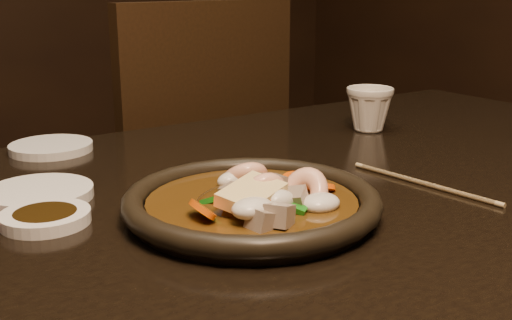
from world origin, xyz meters
TOP-DOWN VIEW (x-y plane):
  - table at (0.00, 0.00)m, footprint 1.60×0.90m
  - chair at (0.22, 0.70)m, footprint 0.51×0.51m
  - plate at (-0.05, -0.03)m, footprint 0.30×0.30m
  - stirfry at (-0.05, -0.04)m, footprint 0.21×0.20m
  - soy_dish at (-0.26, 0.08)m, footprint 0.10×0.10m
  - saucer_left at (-0.24, 0.17)m, footprint 0.13×0.13m
  - saucer_right at (-0.16, 0.39)m, footprint 0.13×0.13m
  - tea_cup at (0.36, 0.21)m, footprint 0.11×0.10m
  - chopsticks at (0.19, -0.06)m, footprint 0.03×0.23m

SIDE VIEW (x-z plane):
  - chair at x=0.22m, z-range 0.04..1.01m
  - table at x=0.00m, z-range 0.30..1.05m
  - chopsticks at x=0.19m, z-range 0.75..0.76m
  - saucer_right at x=-0.16m, z-range 0.75..0.76m
  - saucer_left at x=-0.24m, z-range 0.75..0.76m
  - soy_dish at x=-0.26m, z-range 0.75..0.76m
  - plate at x=-0.05m, z-range 0.75..0.78m
  - stirfry at x=-0.05m, z-range 0.74..0.80m
  - tea_cup at x=0.36m, z-range 0.75..0.83m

